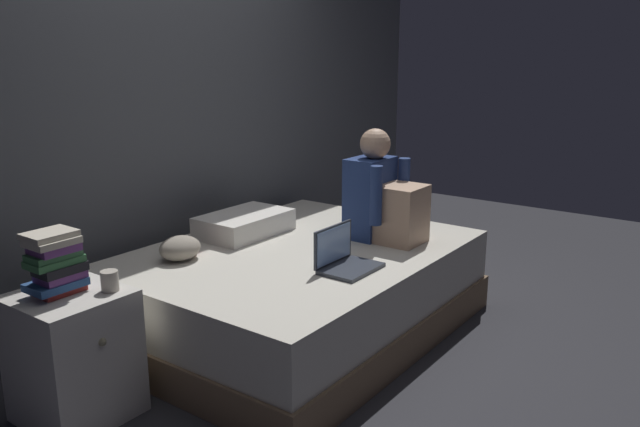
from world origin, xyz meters
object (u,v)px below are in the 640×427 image
person_sitting (383,198)px  clothes_pile (181,247)px  laptop (344,259)px  mug (110,281)px  nightstand (74,356)px  book_stack (56,263)px  bed (299,290)px  pillow (244,224)px

person_sitting → clothes_pile: person_sitting is taller
laptop → mug: (-1.03, 0.52, 0.07)m
nightstand → book_stack: (-0.02, 0.02, 0.43)m
bed → nightstand: nightstand is taller
nightstand → pillow: (1.34, 0.21, 0.27)m
laptop → clothes_pile: 0.89m
pillow → person_sitting: bearing=-60.6°
laptop → person_sitting: bearing=11.7°
laptop → clothes_pile: (-0.37, 0.81, 0.01)m
nightstand → clothes_pile: 0.85m
book_stack → clothes_pile: size_ratio=1.02×
bed → laptop: (-0.14, -0.40, 0.31)m
person_sitting → mug: 1.67m
nightstand → clothes_pile: size_ratio=2.13×
pillow → nightstand: bearing=-171.0°
pillow → mug: bearing=-164.7°
bed → clothes_pile: bearing=141.4°
person_sitting → clothes_pile: bearing=144.3°
laptop → pillow: bearing=78.5°
pillow → mug: (-1.21, -0.33, 0.07)m
person_sitting → mug: bearing=166.1°
laptop → pillow: 0.87m
bed → nightstand: size_ratio=3.43×
bed → mug: 1.24m
book_stack → bed: bearing=-11.2°
bed → mug: bearing=174.2°
bed → laptop: bearing=-108.8°
person_sitting → book_stack: size_ratio=2.35×
person_sitting → laptop: bearing=-168.3°
book_stack → mug: bearing=-42.9°
nightstand → mug: 0.38m
nightstand → mug: bearing=-42.7°
pillow → book_stack: 1.38m
person_sitting → nightstand: bearing=163.4°
person_sitting → clothes_pile: 1.20m
clothes_pile → mug: bearing=-156.3°
clothes_pile → bed: bearing=-38.6°
mug → nightstand: bearing=137.3°
laptop → clothes_pile: bearing=114.8°
clothes_pile → book_stack: bearing=-169.8°
nightstand → person_sitting: 1.88m
nightstand → clothes_pile: bearing=12.1°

